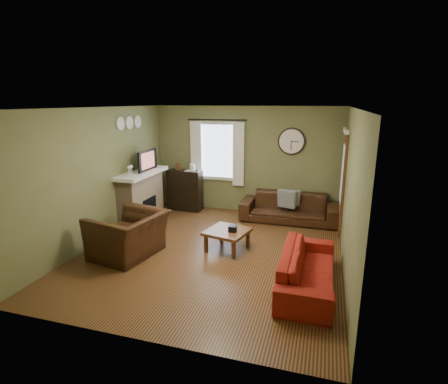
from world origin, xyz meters
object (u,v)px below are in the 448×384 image
(sofa_red, at_px, (308,269))
(coffee_table, at_px, (227,240))
(bookshelf, at_px, (185,190))
(sofa_brown, at_px, (289,208))
(armchair, at_px, (129,235))

(sofa_red, bearing_deg, coffee_table, 57.97)
(sofa_red, distance_m, coffee_table, 1.79)
(bookshelf, distance_m, coffee_table, 2.74)
(bookshelf, bearing_deg, coffee_table, -50.73)
(sofa_red, xyz_separation_m, coffee_table, (-1.52, 0.95, -0.09))
(bookshelf, bearing_deg, sofa_red, -43.32)
(coffee_table, bearing_deg, sofa_red, -32.03)
(sofa_brown, xyz_separation_m, armchair, (-2.55, -2.70, 0.07))
(sofa_brown, xyz_separation_m, sofa_red, (0.60, -2.92, -0.04))
(sofa_brown, bearing_deg, sofa_red, -78.35)
(bookshelf, xyz_separation_m, sofa_brown, (2.64, -0.14, -0.19))
(sofa_red, bearing_deg, bookshelf, 46.68)
(bookshelf, bearing_deg, sofa_brown, -2.99)
(bookshelf, xyz_separation_m, coffee_table, (1.72, -2.11, -0.32))
(sofa_red, xyz_separation_m, armchair, (-3.15, 0.22, 0.11))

